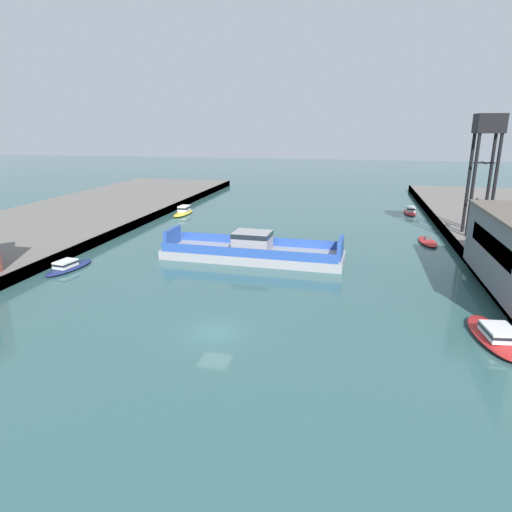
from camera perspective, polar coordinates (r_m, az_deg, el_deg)
The scene contains 8 objects.
ground_plane at distance 36.65m, azimuth -5.33°, elevation -9.70°, with size 400.00×400.00×0.00m, color #335B5B.
chain_ferry at distance 55.57m, azimuth -0.46°, elevation 0.64°, with size 22.69×7.15×3.52m.
moored_boat_near_left at distance 85.80m, azimuth -9.19°, elevation 5.65°, with size 2.43×7.40×1.57m.
moored_boat_near_right at distance 39.55m, azimuth 28.17°, elevation -8.86°, with size 3.90×8.46×1.35m.
moored_boat_mid_left at distance 90.23m, azimuth 18.98°, elevation 5.44°, with size 2.23×6.97×1.38m.
moored_boat_mid_right at distance 67.91m, azimuth 20.96°, elevation 1.73°, with size 2.81×6.32×1.01m.
moored_boat_far_left at distance 56.07m, azimuth -22.77°, elevation -1.19°, with size 3.30×7.24×1.18m.
crane_tower at distance 68.58m, azimuth 27.31°, elevation 12.92°, with size 3.47×3.47×16.20m.
Camera 1 is at (10.33, -31.35, 15.95)m, focal length 31.49 mm.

